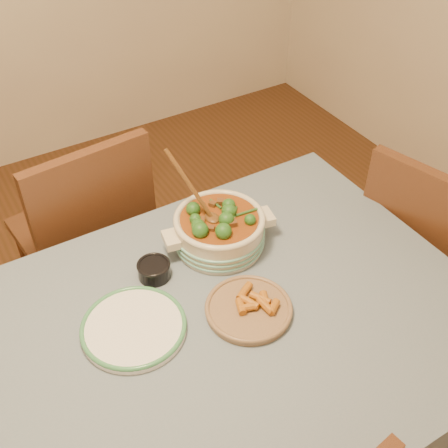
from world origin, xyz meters
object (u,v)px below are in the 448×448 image
at_px(condiment_bowl, 154,269).
at_px(chair_far, 88,231).
at_px(stew_casserole, 219,228).
at_px(chair_right, 425,252).
at_px(white_plate, 134,327).
at_px(fried_plate, 249,308).
at_px(dining_table, 189,360).

height_order(condiment_bowl, chair_far, chair_far).
distance_m(stew_casserole, chair_right, 0.83).
bearing_deg(white_plate, fried_plate, -19.04).
xyz_separation_m(dining_table, chair_far, (-0.02, 0.79, -0.11)).
bearing_deg(stew_casserole, fried_plate, -103.98).
relative_size(dining_table, chair_right, 1.77).
bearing_deg(chair_right, condiment_bowl, 63.23).
relative_size(dining_table, white_plate, 5.64).
relative_size(condiment_bowl, chair_right, 0.11).
relative_size(stew_casserole, white_plate, 1.21).
height_order(dining_table, chair_far, chair_far).
xyz_separation_m(white_plate, condiment_bowl, (0.14, 0.15, 0.02)).
height_order(white_plate, chair_far, chair_far).
distance_m(fried_plate, chair_right, 0.85).
bearing_deg(white_plate, condiment_bowl, 48.74).
height_order(fried_plate, chair_right, chair_right).
bearing_deg(stew_casserole, chair_right, -16.49).
relative_size(stew_casserole, chair_right, 0.38).
relative_size(dining_table, stew_casserole, 4.67).
height_order(condiment_bowl, fried_plate, condiment_bowl).
relative_size(condiment_bowl, chair_far, 0.10).
bearing_deg(dining_table, fried_plate, -0.23).
xyz_separation_m(chair_far, chair_right, (1.03, -0.73, -0.01)).
relative_size(white_plate, chair_far, 0.31).
relative_size(condiment_bowl, fried_plate, 0.37).
height_order(stew_casserole, fried_plate, stew_casserole).
relative_size(white_plate, condiment_bowl, 2.93).
distance_m(stew_casserole, white_plate, 0.41).
xyz_separation_m(fried_plate, chair_right, (0.82, 0.06, -0.23)).
distance_m(dining_table, chair_far, 0.80).
relative_size(fried_plate, chair_far, 0.28).
bearing_deg(condiment_bowl, white_plate, -131.26).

